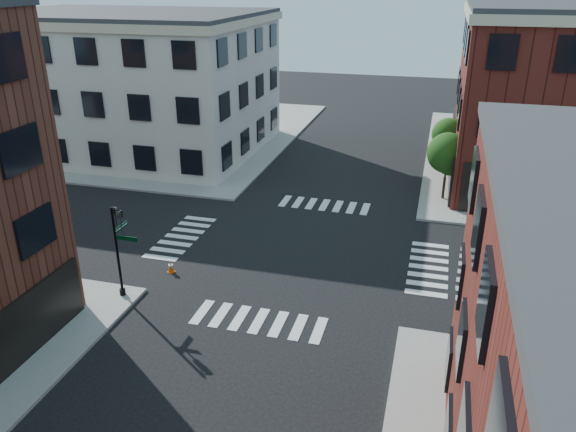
# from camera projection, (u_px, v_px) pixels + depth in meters

# --- Properties ---
(ground) EXTENTS (120.00, 120.00, 0.00)m
(ground) POSITION_uv_depth(u_px,v_px,m) (298.00, 251.00, 30.88)
(ground) COLOR black
(ground) RESTS_ON ground
(sidewalk_nw) EXTENTS (30.00, 30.00, 0.15)m
(sidewalk_nw) POSITION_uv_depth(u_px,v_px,m) (143.00, 130.00, 54.53)
(sidewalk_nw) COLOR gray
(sidewalk_nw) RESTS_ON ground
(building_nw) EXTENTS (22.00, 16.00, 11.00)m
(building_nw) POSITION_uv_depth(u_px,v_px,m) (128.00, 84.00, 47.47)
(building_nw) COLOR beige
(building_nw) RESTS_ON ground
(tree_near) EXTENTS (2.69, 2.69, 4.49)m
(tree_near) POSITION_uv_depth(u_px,v_px,m) (448.00, 155.00, 36.62)
(tree_near) COLOR black
(tree_near) RESTS_ON ground
(tree_far) EXTENTS (2.43, 2.43, 4.07)m
(tree_far) POSITION_uv_depth(u_px,v_px,m) (449.00, 136.00, 42.05)
(tree_far) COLOR black
(tree_far) RESTS_ON ground
(signal_pole) EXTENTS (1.29, 1.24, 4.60)m
(signal_pole) POSITION_uv_depth(u_px,v_px,m) (119.00, 242.00, 25.46)
(signal_pole) COLOR black
(signal_pole) RESTS_ON ground
(traffic_cone) EXTENTS (0.44, 0.44, 0.63)m
(traffic_cone) POSITION_uv_depth(u_px,v_px,m) (171.00, 267.00, 28.61)
(traffic_cone) COLOR #DF5009
(traffic_cone) RESTS_ON ground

